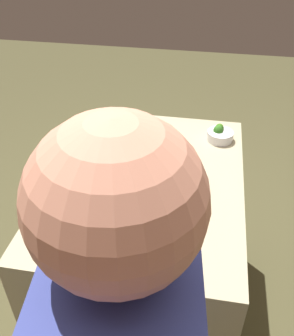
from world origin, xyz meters
name	(u,v)px	position (x,y,z in m)	size (l,w,h in m)	color
ground_plane	(147,303)	(0.00, 0.00, 0.00)	(8.00, 8.00, 0.00)	#4E4B2D
counter_slab	(147,250)	(0.00, 0.00, 0.43)	(1.05, 0.78, 0.87)	tan
dish_cloth	(159,184)	(0.04, 0.06, 0.87)	(0.31, 0.32, 0.01)	#BC544F
cooking_pot	(160,166)	(0.04, 0.06, 0.96)	(0.30, 0.23, 0.16)	#B7B7BC
lemonade_pitcher	(162,198)	(0.29, 0.10, 1.02)	(0.09, 0.09, 0.31)	beige
mason_jar	(101,226)	(0.37, -0.09, 0.94)	(0.08, 0.08, 0.14)	beige
broccoli_bowl_front	(135,129)	(-0.33, -0.12, 0.90)	(0.11, 0.11, 0.07)	silver
broccoli_bowl_center	(220,135)	(-0.35, 0.28, 0.90)	(0.12, 0.12, 0.07)	silver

